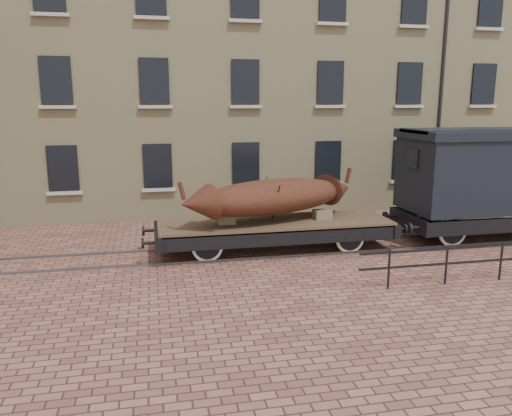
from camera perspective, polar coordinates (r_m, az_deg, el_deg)
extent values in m
plane|color=brown|center=(15.72, -1.38, -5.09)|extent=(90.00, 90.00, 0.00)
cube|color=beige|center=(25.54, 1.20, 17.34)|extent=(40.00, 10.00, 14.00)
cube|color=black|center=(20.16, -21.19, 4.30)|extent=(1.10, 0.12, 1.70)
cube|color=#B5AFA2|center=(20.24, -21.01, 1.61)|extent=(1.30, 0.18, 0.12)
cube|color=black|center=(19.89, -11.17, 4.78)|extent=(1.10, 0.12, 1.70)
cube|color=#B5AFA2|center=(19.97, -11.06, 2.06)|extent=(1.30, 0.18, 0.12)
cube|color=black|center=(20.23, -1.17, 5.13)|extent=(1.10, 0.12, 1.70)
cube|color=#B5AFA2|center=(20.31, -1.13, 2.44)|extent=(1.30, 0.18, 0.12)
cube|color=black|center=(21.15, 8.22, 5.31)|extent=(1.10, 0.12, 1.70)
cube|color=#B5AFA2|center=(21.23, 8.20, 2.74)|extent=(1.30, 0.18, 0.12)
cube|color=black|center=(22.59, 16.64, 5.35)|extent=(1.10, 0.12, 1.70)
cube|color=#B5AFA2|center=(22.66, 16.56, 2.94)|extent=(1.30, 0.18, 0.12)
cube|color=black|center=(24.44, 23.91, 5.29)|extent=(1.10, 0.12, 1.70)
cube|color=#B5AFA2|center=(24.51, 23.80, 3.07)|extent=(1.30, 0.18, 0.12)
cube|color=black|center=(20.03, -21.89, 13.40)|extent=(1.10, 0.12, 1.70)
cube|color=#B5AFA2|center=(19.96, -21.71, 10.68)|extent=(1.30, 0.18, 0.12)
cube|color=black|center=(19.76, -11.55, 14.03)|extent=(1.10, 0.12, 1.70)
cube|color=#B5AFA2|center=(19.68, -11.43, 11.27)|extent=(1.30, 0.18, 0.12)
cube|color=black|center=(20.10, -1.21, 14.22)|extent=(1.10, 0.12, 1.70)
cube|color=#B5AFA2|center=(20.03, -1.17, 11.51)|extent=(1.30, 0.18, 0.12)
cube|color=black|center=(21.03, 8.49, 14.00)|extent=(1.10, 0.12, 1.70)
cube|color=#B5AFA2|center=(20.96, 8.47, 11.41)|extent=(1.30, 0.18, 0.12)
cube|color=black|center=(22.47, 17.13, 13.47)|extent=(1.10, 0.12, 1.70)
cube|color=#B5AFA2|center=(22.41, 17.06, 11.05)|extent=(1.30, 0.18, 0.12)
cube|color=black|center=(24.34, 24.56, 12.78)|extent=(1.10, 0.12, 1.70)
cube|color=#B5AFA2|center=(24.28, 24.45, 10.54)|extent=(1.30, 0.18, 0.12)
cube|color=#B5AFA2|center=(20.18, -22.45, 19.78)|extent=(1.30, 0.18, 0.12)
cube|color=#B5AFA2|center=(19.92, -11.84, 20.51)|extent=(1.30, 0.18, 0.12)
cube|color=#B5AFA2|center=(20.26, -1.21, 20.60)|extent=(1.30, 0.18, 0.12)
cube|color=#B5AFA2|center=(21.18, 8.75, 20.09)|extent=(1.30, 0.18, 0.12)
cube|color=black|center=(22.81, 17.66, 21.51)|extent=(1.10, 0.12, 1.70)
cube|color=#B5AFA2|center=(22.61, 17.58, 19.17)|extent=(1.30, 0.18, 0.12)
cube|color=black|center=(24.65, 25.24, 20.21)|extent=(1.10, 0.12, 1.70)
cube|color=#B5AFA2|center=(24.46, 25.12, 18.03)|extent=(1.30, 0.18, 0.12)
cylinder|color=black|center=(23.33, 20.78, 17.11)|extent=(0.14, 0.14, 14.00)
cube|color=#59595E|center=(15.03, -0.87, -5.77)|extent=(30.00, 0.08, 0.06)
cube|color=#59595E|center=(16.39, -1.83, -4.26)|extent=(30.00, 0.08, 0.06)
cylinder|color=black|center=(13.04, 14.94, -6.82)|extent=(0.06, 0.06, 1.00)
cylinder|color=black|center=(13.82, 20.92, -6.15)|extent=(0.06, 0.06, 1.00)
cylinder|color=black|center=(14.73, 26.20, -5.51)|extent=(0.06, 0.06, 1.00)
cube|color=brown|center=(15.68, 2.20, -1.68)|extent=(7.27, 2.13, 0.12)
cube|color=black|center=(14.81, 3.12, -3.44)|extent=(7.27, 0.16, 0.44)
cube|color=black|center=(16.67, 1.38, -1.68)|extent=(7.27, 0.16, 0.44)
cube|color=black|center=(15.30, -11.15, -3.16)|extent=(0.21, 2.23, 0.44)
cylinder|color=black|center=(14.60, -12.17, -3.93)|extent=(0.34, 0.10, 0.10)
cylinder|color=black|center=(14.60, -12.82, -3.96)|extent=(0.08, 0.31, 0.31)
cylinder|color=black|center=(16.00, -12.16, -2.53)|extent=(0.34, 0.10, 0.10)
cylinder|color=black|center=(16.00, -12.75, -2.56)|extent=(0.08, 0.31, 0.31)
cube|color=black|center=(16.97, 14.19, -1.80)|extent=(0.21, 2.23, 0.44)
cylinder|color=black|center=(16.46, 16.14, -2.33)|extent=(0.34, 0.10, 0.10)
cylinder|color=black|center=(16.54, 16.65, -2.30)|extent=(0.08, 0.31, 0.31)
cylinder|color=black|center=(17.72, 13.97, -1.21)|extent=(0.34, 0.10, 0.10)
cylinder|color=black|center=(17.79, 14.44, -1.18)|extent=(0.08, 0.31, 0.31)
cylinder|color=black|center=(15.42, -5.89, -3.69)|extent=(0.10, 1.84, 0.10)
cylinder|color=silver|center=(14.73, -5.59, -4.43)|extent=(0.93, 0.07, 0.93)
cylinder|color=black|center=(14.73, -5.59, -4.43)|extent=(0.76, 0.10, 0.76)
cube|color=black|center=(14.56, -5.56, -3.68)|extent=(0.87, 0.08, 0.10)
cylinder|color=silver|center=(16.11, -6.16, -3.01)|extent=(0.93, 0.07, 0.93)
cylinder|color=black|center=(16.11, -6.16, -3.01)|extent=(0.76, 0.10, 0.76)
cube|color=black|center=(16.17, -6.22, -2.11)|extent=(0.87, 0.08, 0.10)
cylinder|color=black|center=(16.46, 9.75, -2.79)|extent=(0.10, 1.84, 0.10)
cylinder|color=silver|center=(15.82, 10.70, -3.44)|extent=(0.93, 0.07, 0.93)
cylinder|color=black|center=(15.82, 10.70, -3.44)|extent=(0.76, 0.10, 0.76)
cube|color=black|center=(15.65, 10.89, -2.73)|extent=(0.87, 0.08, 0.10)
cylinder|color=silver|center=(17.11, 8.87, -2.20)|extent=(0.93, 0.07, 0.93)
cylinder|color=black|center=(17.11, 8.87, -2.20)|extent=(0.76, 0.10, 0.76)
cube|color=black|center=(17.16, 8.76, -1.35)|extent=(0.87, 0.08, 0.10)
cube|color=black|center=(15.78, 2.19, -3.02)|extent=(3.88, 0.06, 0.06)
cube|color=#76664C|center=(15.34, -3.42, -1.26)|extent=(0.53, 0.48, 0.27)
cube|color=#76664C|center=(16.08, 7.58, -0.73)|extent=(0.53, 0.48, 0.27)
ellipsoid|color=#572215|center=(15.49, 1.92, 1.29)|extent=(5.66, 3.24, 1.08)
cone|color=#572215|center=(14.33, -6.86, 0.53)|extent=(1.20, 1.26, 1.03)
cube|color=#572215|center=(14.10, -8.47, 1.96)|extent=(0.24, 0.17, 0.52)
cone|color=#572215|center=(16.94, 9.35, 2.23)|extent=(1.20, 1.26, 1.03)
cube|color=#572215|center=(17.14, 10.49, 3.66)|extent=(0.24, 0.17, 0.52)
cylinder|color=#3A2A20|center=(15.09, 2.31, 0.51)|extent=(0.05, 0.92, 1.31)
cylinder|color=#3A2A20|center=(15.93, 1.55, 1.12)|extent=(0.05, 0.92, 1.31)
cube|color=black|center=(20.01, 23.46, -0.21)|extent=(6.26, 0.17, 0.47)
cube|color=black|center=(17.41, 17.17, -1.45)|extent=(0.23, 2.51, 0.47)
cylinder|color=black|center=(16.48, 17.12, -2.19)|extent=(0.08, 0.33, 0.33)
cylinder|color=black|center=(17.91, 14.57, -0.93)|extent=(0.08, 0.33, 0.33)
cylinder|color=black|center=(18.04, 20.32, -1.96)|extent=(0.10, 1.98, 0.10)
cylinder|color=silver|center=(17.45, 21.56, -2.50)|extent=(1.00, 0.07, 1.00)
cylinder|color=black|center=(17.45, 21.56, -2.50)|extent=(0.82, 0.10, 0.82)
cylinder|color=silver|center=(18.63, 19.16, -1.44)|extent=(1.00, 0.07, 1.00)
cylinder|color=black|center=(18.63, 19.16, -1.44)|extent=(0.82, 0.10, 0.82)
cube|color=black|center=(18.86, 25.83, 3.57)|extent=(6.26, 2.51, 2.40)
cube|color=black|center=(18.74, 26.21, 7.64)|extent=(6.45, 2.66, 0.29)
cube|color=black|center=(18.73, 26.24, 7.99)|extent=(6.45, 1.78, 0.13)
cube|color=black|center=(17.06, 17.54, 5.39)|extent=(0.08, 0.63, 0.63)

